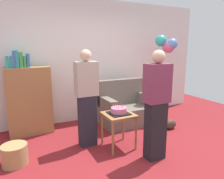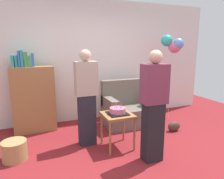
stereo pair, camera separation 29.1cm
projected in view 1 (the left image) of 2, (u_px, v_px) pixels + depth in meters
name	position (u px, v px, depth m)	size (l,w,h in m)	color
ground_plane	(134.00, 158.00, 3.15)	(8.00, 8.00, 0.00)	maroon
wall_back	(87.00, 61.00, 4.68)	(6.00, 0.10, 2.70)	silver
couch	(125.00, 108.00, 4.52)	(1.10, 0.70, 0.96)	#6B6056
bookshelf	(29.00, 99.00, 3.93)	(0.80, 0.36, 1.61)	olive
side_table	(119.00, 119.00, 3.40)	(0.48, 0.48, 0.59)	olive
birthday_cake	(119.00, 111.00, 3.37)	(0.32, 0.32, 0.17)	black
person_blowing_candles	(87.00, 98.00, 3.41)	(0.36, 0.22, 1.63)	#23232D
person_holding_cake	(156.00, 105.00, 2.99)	(0.36, 0.22, 1.63)	black
wicker_basket	(15.00, 155.00, 2.95)	(0.36, 0.36, 0.30)	#A88451
handbag	(170.00, 124.00, 4.24)	(0.28, 0.14, 0.20)	#473328
balloon_bunch	(167.00, 44.00, 4.64)	(0.43, 0.42, 1.94)	silver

